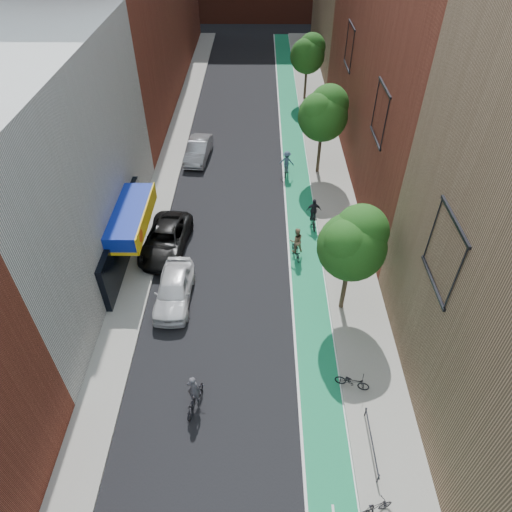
{
  "coord_description": "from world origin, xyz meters",
  "views": [
    {
      "loc": [
        1.15,
        -6.72,
        18.55
      ],
      "look_at": [
        0.98,
        12.55,
        1.5
      ],
      "focal_mm": 32.0,
      "sensor_mm": 36.0,
      "label": 1
    }
  ],
  "objects_px": {
    "parked_car_white": "(174,289)",
    "cyclist_lane_near": "(296,245)",
    "parked_car_silver": "(198,150)",
    "parked_car_black": "(166,239)",
    "cyclist_lead": "(195,397)",
    "cyclist_lane_mid": "(313,216)",
    "cyclist_lane_far": "(287,165)"
  },
  "relations": [
    {
      "from": "parked_car_black",
      "to": "cyclist_lane_near",
      "type": "height_order",
      "value": "cyclist_lane_near"
    },
    {
      "from": "cyclist_lane_mid",
      "to": "parked_car_silver",
      "type": "bearing_deg",
      "value": -47.68
    },
    {
      "from": "cyclist_lane_far",
      "to": "parked_car_white",
      "type": "bearing_deg",
      "value": 76.38
    },
    {
      "from": "parked_car_white",
      "to": "cyclist_lane_far",
      "type": "bearing_deg",
      "value": 63.37
    },
    {
      "from": "parked_car_silver",
      "to": "cyclist_lead",
      "type": "bearing_deg",
      "value": -78.73
    },
    {
      "from": "parked_car_white",
      "to": "cyclist_lane_far",
      "type": "height_order",
      "value": "cyclist_lane_far"
    },
    {
      "from": "parked_car_white",
      "to": "cyclist_lane_near",
      "type": "xyz_separation_m",
      "value": [
        6.84,
        3.7,
        0.1
      ]
    },
    {
      "from": "cyclist_lane_near",
      "to": "parked_car_black",
      "type": "bearing_deg",
      "value": -17.68
    },
    {
      "from": "cyclist_lead",
      "to": "cyclist_lane_mid",
      "type": "relative_size",
      "value": 1.01
    },
    {
      "from": "parked_car_white",
      "to": "cyclist_lane_mid",
      "type": "relative_size",
      "value": 2.35
    },
    {
      "from": "parked_car_white",
      "to": "cyclist_lane_mid",
      "type": "xyz_separation_m",
      "value": [
        8.17,
        6.81,
        -0.07
      ]
    },
    {
      "from": "cyclist_lane_mid",
      "to": "cyclist_lane_far",
      "type": "height_order",
      "value": "cyclist_lane_far"
    },
    {
      "from": "parked_car_black",
      "to": "cyclist_lane_mid",
      "type": "relative_size",
      "value": 2.72
    },
    {
      "from": "parked_car_black",
      "to": "cyclist_lane_far",
      "type": "distance_m",
      "value": 11.75
    },
    {
      "from": "cyclist_lane_near",
      "to": "cyclist_lane_mid",
      "type": "distance_m",
      "value": 3.38
    },
    {
      "from": "cyclist_lead",
      "to": "cyclist_lane_near",
      "type": "height_order",
      "value": "cyclist_lane_near"
    },
    {
      "from": "cyclist_lead",
      "to": "cyclist_lane_far",
      "type": "bearing_deg",
      "value": -89.96
    },
    {
      "from": "cyclist_lead",
      "to": "cyclist_lane_near",
      "type": "xyz_separation_m",
      "value": [
        5.03,
        10.16,
        0.23
      ]
    },
    {
      "from": "parked_car_black",
      "to": "cyclist_lead",
      "type": "relative_size",
      "value": 2.7
    },
    {
      "from": "parked_car_black",
      "to": "cyclist_lead",
      "type": "xyz_separation_m",
      "value": [
        2.95,
        -10.75,
        -0.09
      ]
    },
    {
      "from": "parked_car_white",
      "to": "cyclist_lane_near",
      "type": "distance_m",
      "value": 7.78
    },
    {
      "from": "parked_car_silver",
      "to": "cyclist_lead",
      "type": "height_order",
      "value": "cyclist_lead"
    },
    {
      "from": "parked_car_white",
      "to": "parked_car_silver",
      "type": "distance_m",
      "value": 15.59
    },
    {
      "from": "cyclist_lead",
      "to": "cyclist_lane_far",
      "type": "xyz_separation_m",
      "value": [
        4.85,
        19.54,
        0.25
      ]
    },
    {
      "from": "parked_car_silver",
      "to": "cyclist_lane_far",
      "type": "xyz_separation_m",
      "value": [
        6.97,
        -2.5,
        0.15
      ]
    },
    {
      "from": "parked_car_white",
      "to": "parked_car_black",
      "type": "relative_size",
      "value": 0.87
    },
    {
      "from": "cyclist_lead",
      "to": "parked_car_white",
      "type": "bearing_deg",
      "value": -60.29
    },
    {
      "from": "cyclist_lane_mid",
      "to": "cyclist_lane_far",
      "type": "relative_size",
      "value": 0.99
    },
    {
      "from": "cyclist_lead",
      "to": "cyclist_lane_near",
      "type": "bearing_deg",
      "value": -102.36
    },
    {
      "from": "parked_car_black",
      "to": "parked_car_silver",
      "type": "xyz_separation_m",
      "value": [
        0.83,
        11.29,
        0.01
      ]
    },
    {
      "from": "parked_car_white",
      "to": "parked_car_silver",
      "type": "relative_size",
      "value": 1.02
    },
    {
      "from": "cyclist_lane_near",
      "to": "cyclist_lane_far",
      "type": "xyz_separation_m",
      "value": [
        -0.18,
        9.38,
        0.02
      ]
    }
  ]
}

